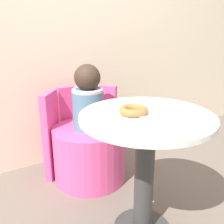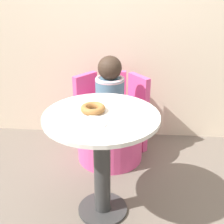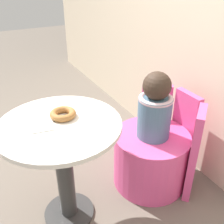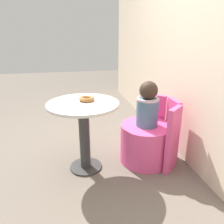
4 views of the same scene
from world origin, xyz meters
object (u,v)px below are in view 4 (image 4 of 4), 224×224
at_px(tub_chair, 145,143).
at_px(donut, 87,99).
at_px(round_table, 84,122).
at_px(child_figure, 148,105).

distance_m(tub_chair, donut, 0.79).
relative_size(round_table, tub_chair, 1.31).
height_order(tub_chair, donut, donut).
distance_m(round_table, child_figure, 0.66).
bearing_deg(tub_chair, round_table, -89.07).
height_order(round_table, tub_chair, round_table).
height_order(round_table, donut, donut).
bearing_deg(tub_chair, donut, -94.18).
relative_size(round_table, child_figure, 1.52).
bearing_deg(donut, child_figure, 85.82).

